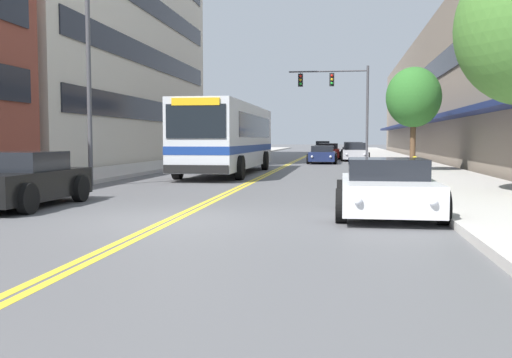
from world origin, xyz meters
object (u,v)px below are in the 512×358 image
car_white_parked_right_foreground (387,188)px  car_dark_grey_moving_third (323,147)px  fire_hydrant (415,169)px  city_bus (229,135)px  car_champagne_parked_left_far (242,153)px  car_black_parked_left_near (19,181)px  street_tree_right_mid (414,98)px  car_navy_moving_lead (322,155)px  car_silver_parked_right_far (355,152)px  car_slate_blue_parked_left_mid (225,154)px  traffic_signal_mast (341,94)px  car_red_moving_second (328,152)px  car_charcoal_parked_right_mid (353,150)px  street_lamp_left_near (95,48)px

car_white_parked_right_foreground → car_dark_grey_moving_third: bearing=93.4°
fire_hydrant → city_bus: bearing=139.8°
car_champagne_parked_left_far → car_dark_grey_moving_third: car_dark_grey_moving_third is taller
car_black_parked_left_near → street_tree_right_mid: (11.12, 14.67, 2.95)m
car_dark_grey_moving_third → car_white_parked_right_foreground: bearing=-86.6°
car_black_parked_left_near → fire_hydrant: bearing=35.5°
car_champagne_parked_left_far → car_navy_moving_lead: size_ratio=1.01×
car_silver_parked_right_far → fire_hydrant: bearing=-86.3°
car_navy_moving_lead → fire_hydrant: size_ratio=4.67×
car_slate_blue_parked_left_mid → fire_hydrant: bearing=-59.6°
car_dark_grey_moving_third → traffic_signal_mast: bearing=-85.4°
city_bus → car_white_parked_right_foreground: 15.71m
car_black_parked_left_near → car_red_moving_second: 35.54m
car_champagne_parked_left_far → car_silver_parked_right_far: size_ratio=0.90×
car_slate_blue_parked_left_mid → street_tree_right_mid: street_tree_right_mid is taller
car_navy_moving_lead → street_tree_right_mid: (4.61, -11.49, 3.02)m
car_red_moving_second → fire_hydrant: car_red_moving_second is taller
city_bus → car_white_parked_right_foreground: size_ratio=2.99×
street_tree_right_mid → fire_hydrant: 7.92m
city_bus → car_charcoal_parked_right_mid: bearing=75.9°
car_white_parked_right_foreground → car_charcoal_parked_right_mid: size_ratio=0.91×
fire_hydrant → car_slate_blue_parked_left_mid: bearing=120.4°
car_black_parked_left_near → car_dark_grey_moving_third: (5.57, 55.13, 0.02)m
car_red_moving_second → street_lamp_left_near: (-7.39, -28.89, 4.20)m
car_slate_blue_parked_left_mid → car_black_parked_left_near: bearing=-90.0°
car_champagne_parked_left_far → street_lamp_left_near: 26.12m
car_white_parked_right_foreground → car_navy_moving_lead: (-2.30, 26.43, -0.02)m
city_bus → car_dark_grey_moving_third: 41.22m
car_white_parked_right_foreground → traffic_signal_mast: (-1.10, 28.85, 4.27)m
car_silver_parked_right_far → street_lamp_left_near: bearing=-110.9°
car_navy_moving_lead → traffic_signal_mast: (1.20, 2.42, 4.28)m
car_dark_grey_moving_third → fire_hydrant: car_dark_grey_moving_third is taller
traffic_signal_mast → fire_hydrant: bearing=-83.0°
car_white_parked_right_foreground → car_silver_parked_right_far: size_ratio=0.88×
car_red_moving_second → car_dark_grey_moving_third: 20.26m
car_white_parked_right_foreground → car_red_moving_second: car_red_moving_second is taller
city_bus → street_lamp_left_near: size_ratio=1.52×
car_slate_blue_parked_left_mid → car_red_moving_second: 12.00m
car_navy_moving_lead → car_red_moving_second: 8.74m
car_black_parked_left_near → car_navy_moving_lead: size_ratio=1.02×
car_black_parked_left_near → car_dark_grey_moving_third: car_dark_grey_moving_third is taller
car_white_parked_right_foreground → fire_hydrant: (1.52, 7.64, 0.03)m
car_charcoal_parked_right_mid → car_navy_moving_lead: (-2.31, -13.17, -0.08)m
car_slate_blue_parked_left_mid → fire_hydrant: (10.32, -17.57, -0.02)m
car_dark_grey_moving_third → traffic_signal_mast: (2.15, -26.55, 4.19)m
fire_hydrant → car_navy_moving_lead: bearing=101.5°
traffic_signal_mast → car_navy_moving_lead: bearing=-116.4°
car_white_parked_right_foreground → car_dark_grey_moving_third: (-3.25, 55.40, 0.07)m
car_white_parked_right_foreground → car_slate_blue_parked_left_mid: bearing=109.2°
street_lamp_left_near → street_tree_right_mid: size_ratio=1.69×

